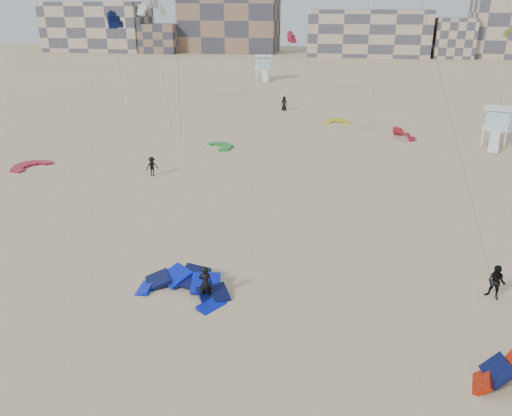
# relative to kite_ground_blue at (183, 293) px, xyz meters

# --- Properties ---
(ground) EXTENTS (320.00, 320.00, 0.00)m
(ground) POSITION_rel_kite_ground_blue_xyz_m (1.12, -2.09, 0.00)
(ground) COLOR tan
(ground) RESTS_ON ground
(kite_ground_blue) EXTENTS (5.95, 6.14, 2.80)m
(kite_ground_blue) POSITION_rel_kite_ground_blue_xyz_m (0.00, 0.00, 0.00)
(kite_ground_blue) COLOR #001FED
(kite_ground_blue) RESTS_ON ground
(kite_ground_red) EXTENTS (4.62, 4.52, 0.61)m
(kite_ground_red) POSITION_rel_kite_ground_blue_xyz_m (-19.76, 17.37, 0.00)
(kite_ground_red) COLOR #B11B29
(kite_ground_red) RESTS_ON ground
(kite_ground_green) EXTENTS (4.38, 4.35, 0.58)m
(kite_ground_green) POSITION_rel_kite_ground_blue_xyz_m (-4.96, 26.84, 0.00)
(kite_ground_green) COLOR green
(kite_ground_green) RESTS_ON ground
(kite_ground_red_far) EXTENTS (4.33, 4.30, 3.28)m
(kite_ground_red_far) POSITION_rel_kite_ground_blue_xyz_m (13.40, 33.95, 0.00)
(kite_ground_red_far) COLOR #B11B29
(kite_ground_red_far) RESTS_ON ground
(kite_ground_yellow) EXTENTS (3.17, 3.34, 1.28)m
(kite_ground_yellow) POSITION_rel_kite_ground_blue_xyz_m (6.23, 40.21, 0.00)
(kite_ground_yellow) COLOR gold
(kite_ground_yellow) RESTS_ON ground
(kitesurfer_main) EXTENTS (0.69, 0.49, 1.78)m
(kitesurfer_main) POSITION_rel_kite_ground_blue_xyz_m (1.31, -0.30, 0.89)
(kitesurfer_main) COLOR black
(kitesurfer_main) RESTS_ON ground
(kitesurfer_b) EXTENTS (1.08, 1.02, 1.76)m
(kitesurfer_b) POSITION_rel_kite_ground_blue_xyz_m (15.05, 2.34, 0.88)
(kitesurfer_b) COLOR black
(kitesurfer_b) RESTS_ON ground
(kitesurfer_c) EXTENTS (1.19, 1.09, 1.61)m
(kitesurfer_c) POSITION_rel_kite_ground_blue_xyz_m (-8.29, 17.07, 0.81)
(kitesurfer_c) COLOR black
(kitesurfer_c) RESTS_ON ground
(kitesurfer_e) EXTENTS (0.96, 0.67, 1.86)m
(kitesurfer_e) POSITION_rel_kite_ground_blue_xyz_m (-1.21, 46.64, 0.93)
(kitesurfer_e) COLOR black
(kitesurfer_e) RESTS_ON ground
(kite_fly_grey) EXTENTS (7.34, 11.68, 13.16)m
(kite_fly_grey) POSITION_rel_kite_ground_blue_xyz_m (-14.31, 34.78, 12.79)
(kite_fly_grey) COLOR silver
(kite_fly_grey) RESTS_ON ground
(kite_fly_navy) EXTENTS (4.74, 6.82, 11.71)m
(kite_fly_navy) POSITION_rel_kite_ground_blue_xyz_m (-22.99, 43.60, 11.24)
(kite_fly_navy) COLOR #0B113A
(kite_fly_navy) RESTS_ON ground
(kite_fly_red) EXTENTS (4.19, 6.46, 8.79)m
(kite_fly_red) POSITION_rel_kite_ground_blue_xyz_m (-1.79, 58.03, 8.59)
(kite_fly_red) COLOR #B11B29
(kite_fly_red) RESTS_ON ground
(lifeguard_tower_near) EXTENTS (3.23, 5.51, 3.81)m
(lifeguard_tower_near) POSITION_rel_kite_ground_blue_xyz_m (22.11, 32.83, 1.89)
(lifeguard_tower_near) COLOR white
(lifeguard_tower_near) RESTS_ON ground
(lifeguard_tower_far) EXTENTS (3.86, 6.47, 4.43)m
(lifeguard_tower_far) POSITION_rel_kite_ground_blue_xyz_m (-9.06, 75.22, 2.20)
(lifeguard_tower_far) COLOR white
(lifeguard_tower_far) RESTS_ON ground
(condo_west_a) EXTENTS (30.00, 15.00, 14.00)m
(condo_west_a) POSITION_rel_kite_ground_blue_xyz_m (-68.88, 127.91, 7.00)
(condo_west_a) COLOR tan
(condo_west_a) RESTS_ON ground
(condo_west_b) EXTENTS (28.00, 14.00, 18.00)m
(condo_west_b) POSITION_rel_kite_ground_blue_xyz_m (-28.88, 131.91, 9.00)
(condo_west_b) COLOR #80614D
(condo_west_b) RESTS_ON ground
(condo_mid) EXTENTS (32.00, 16.00, 12.00)m
(condo_mid) POSITION_rel_kite_ground_blue_xyz_m (11.12, 127.91, 6.00)
(condo_mid) COLOR tan
(condo_mid) RESTS_ON ground
(condo_fill_left) EXTENTS (12.00, 10.00, 8.00)m
(condo_fill_left) POSITION_rel_kite_ground_blue_xyz_m (-48.88, 125.91, 4.00)
(condo_fill_left) COLOR #80614D
(condo_fill_left) RESTS_ON ground
(condo_fill_right) EXTENTS (10.00, 10.00, 10.00)m
(condo_fill_right) POSITION_rel_kite_ground_blue_xyz_m (33.12, 125.91, 5.00)
(condo_fill_right) COLOR tan
(condo_fill_right) RESTS_ON ground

